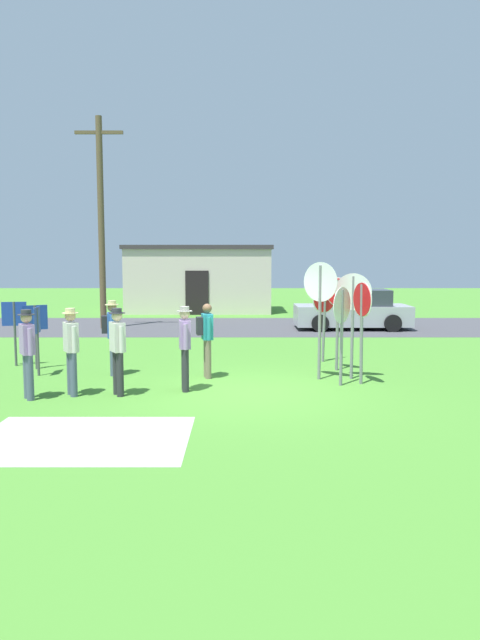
% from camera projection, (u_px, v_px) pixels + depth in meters
% --- Properties ---
extents(ground_plane, '(80.00, 80.00, 0.00)m').
position_uv_depth(ground_plane, '(237.00, 392.00, 11.81)').
color(ground_plane, '#47842D').
extents(street_asphalt, '(60.00, 6.40, 0.01)m').
position_uv_depth(street_asphalt, '(237.00, 326.00, 23.05)').
color(street_asphalt, '#424247').
rests_on(street_asphalt, ground).
extents(concrete_path, '(3.20, 2.40, 0.01)m').
position_uv_depth(concrete_path, '(80.00, 439.00, 8.77)').
color(concrete_path, '#ADAAA3').
rests_on(concrete_path, ground).
extents(building_background, '(7.24, 3.97, 3.31)m').
position_uv_depth(building_background, '(197.00, 278.00, 29.37)').
color(building_background, beige).
rests_on(building_background, ground).
extents(utility_pole, '(1.80, 0.24, 7.95)m').
position_uv_depth(utility_pole, '(98.00, 219.00, 21.97)').
color(utility_pole, brown).
rests_on(utility_pole, ground).
extents(parked_car_on_street, '(4.31, 2.03, 1.51)m').
position_uv_depth(parked_car_on_street, '(351.00, 311.00, 22.22)').
color(parked_car_on_street, '#A5A8AD').
rests_on(parked_car_on_street, ground).
extents(stop_sign_low_front, '(0.68, 0.47, 2.08)m').
position_uv_depth(stop_sign_low_front, '(322.00, 308.00, 15.12)').
color(stop_sign_low_front, slate).
rests_on(stop_sign_low_front, ground).
extents(stop_sign_rear_left, '(0.49, 0.52, 2.25)m').
position_uv_depth(stop_sign_rear_left, '(335.00, 308.00, 13.96)').
color(stop_sign_rear_left, slate).
rests_on(stop_sign_rear_left, ground).
extents(stop_sign_tallest, '(0.27, 0.74, 2.22)m').
position_uv_depth(stop_sign_tallest, '(359.00, 314.00, 12.44)').
color(stop_sign_tallest, slate).
rests_on(stop_sign_tallest, ground).
extents(stop_sign_far_back, '(0.79, 0.28, 2.38)m').
position_uv_depth(stop_sign_far_back, '(350.00, 306.00, 12.99)').
color(stop_sign_far_back, slate).
rests_on(stop_sign_far_back, ground).
extents(stop_sign_leaning_left, '(0.67, 0.58, 2.62)m').
position_uv_depth(stop_sign_leaning_left, '(317.00, 298.00, 12.89)').
color(stop_sign_leaning_left, slate).
rests_on(stop_sign_leaning_left, ground).
extents(stop_sign_rear_right, '(0.47, 0.63, 2.11)m').
position_uv_depth(stop_sign_rear_right, '(339.00, 318.00, 12.30)').
color(stop_sign_rear_right, slate).
rests_on(stop_sign_rear_right, ground).
extents(person_in_dark_shirt, '(0.37, 0.50, 1.74)m').
position_uv_depth(person_in_dark_shirt, '(115.00, 346.00, 11.43)').
color(person_in_dark_shirt, '#2D2D33').
rests_on(person_in_dark_shirt, ground).
extents(person_in_teal, '(0.42, 0.56, 1.74)m').
position_uv_depth(person_in_teal, '(109.00, 332.00, 13.42)').
color(person_in_teal, '#4C5670').
rests_on(person_in_teal, ground).
extents(person_in_blue, '(0.31, 0.56, 1.74)m').
position_uv_depth(person_in_blue, '(182.00, 343.00, 11.83)').
color(person_in_blue, '#2D2D33').
rests_on(person_in_blue, ground).
extents(person_with_sunhat, '(0.41, 0.56, 1.69)m').
position_uv_depth(person_with_sunhat, '(204.00, 335.00, 13.14)').
color(person_with_sunhat, '#7A6B56').
rests_on(person_with_sunhat, ground).
extents(person_on_left, '(0.38, 0.49, 1.74)m').
position_uv_depth(person_on_left, '(24.00, 349.00, 11.11)').
color(person_on_left, '#4C5670').
rests_on(person_on_left, ground).
extents(person_holding_notes, '(0.37, 0.50, 1.74)m').
position_uv_depth(person_holding_notes, '(68.00, 347.00, 11.41)').
color(person_holding_notes, '#4C5670').
rests_on(person_holding_notes, ground).
extents(info_panel_leftmost, '(0.59, 0.13, 1.62)m').
position_uv_depth(info_panel_leftmost, '(11.00, 322.00, 14.55)').
color(info_panel_leftmost, '#4C4C51').
rests_on(info_panel_leftmost, ground).
extents(info_panel_middle, '(0.52, 0.34, 1.57)m').
position_uv_depth(info_panel_middle, '(32.00, 325.00, 14.13)').
color(info_panel_middle, '#4C4C51').
rests_on(info_panel_middle, ground).
extents(info_panel_rightmost, '(0.09, 0.60, 1.59)m').
position_uv_depth(info_panel_rightmost, '(34.00, 329.00, 13.33)').
color(info_panel_rightmost, '#4C4C51').
rests_on(info_panel_rightmost, ground).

